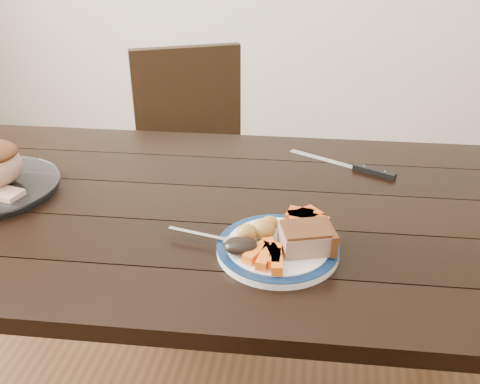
% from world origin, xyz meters
% --- Properties ---
extents(dining_table, '(1.65, 0.99, 0.75)m').
position_xyz_m(dining_table, '(0.00, 0.00, 0.66)').
color(dining_table, black).
rests_on(dining_table, ground).
extents(chair_far, '(0.56, 0.56, 0.93)m').
position_xyz_m(chair_far, '(-0.23, 0.73, 0.52)').
color(chair_far, black).
rests_on(chair_far, ground).
extents(dinner_plate, '(0.26, 0.26, 0.02)m').
position_xyz_m(dinner_plate, '(0.19, -0.18, 0.76)').
color(dinner_plate, white).
rests_on(dinner_plate, dining_table).
extents(plate_rim, '(0.26, 0.26, 0.02)m').
position_xyz_m(plate_rim, '(0.19, -0.18, 0.77)').
color(plate_rim, '#0D2344').
rests_on(plate_rim, dinner_plate).
extents(pork_slice, '(0.12, 0.11, 0.05)m').
position_xyz_m(pork_slice, '(0.24, -0.18, 0.79)').
color(pork_slice, '#A87C67').
rests_on(pork_slice, dinner_plate).
extents(roasted_potatoes, '(0.08, 0.09, 0.04)m').
position_xyz_m(roasted_potatoes, '(0.15, -0.16, 0.79)').
color(roasted_potatoes, gold).
rests_on(roasted_potatoes, dinner_plate).
extents(carrot_batons, '(0.08, 0.11, 0.02)m').
position_xyz_m(carrot_batons, '(0.17, -0.24, 0.78)').
color(carrot_batons, orange).
rests_on(carrot_batons, dinner_plate).
extents(pumpkin_wedges, '(0.10, 0.09, 0.04)m').
position_xyz_m(pumpkin_wedges, '(0.24, -0.11, 0.79)').
color(pumpkin_wedges, '#F6561B').
rests_on(pumpkin_wedges, dinner_plate).
extents(dark_mushroom, '(0.07, 0.05, 0.03)m').
position_xyz_m(dark_mushroom, '(0.12, -0.22, 0.79)').
color(dark_mushroom, black).
rests_on(dark_mushroom, dinner_plate).
extents(fork, '(0.18, 0.05, 0.00)m').
position_xyz_m(fork, '(0.05, -0.18, 0.77)').
color(fork, silver).
rests_on(fork, dinner_plate).
extents(cut_slice, '(0.08, 0.07, 0.02)m').
position_xyz_m(cut_slice, '(-0.49, -0.08, 0.78)').
color(cut_slice, tan).
rests_on(cut_slice, serving_platter).
extents(carving_knife, '(0.30, 0.16, 0.01)m').
position_xyz_m(carving_knife, '(0.37, 0.25, 0.76)').
color(carving_knife, silver).
rests_on(carving_knife, dining_table).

